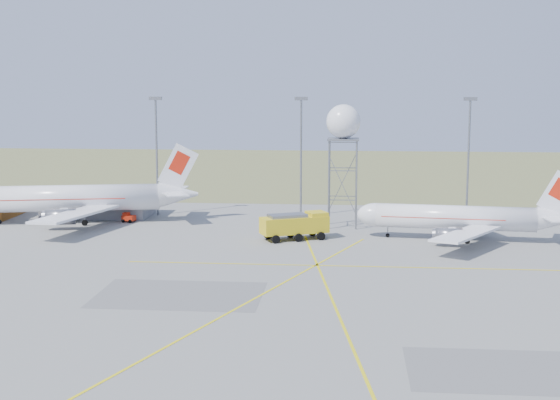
# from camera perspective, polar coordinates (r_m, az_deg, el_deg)

# --- Properties ---
(ground) EXTENTS (400.00, 400.00, 0.00)m
(ground) POSITION_cam_1_polar(r_m,az_deg,el_deg) (69.66, 6.43, -10.56)
(ground) COLOR gray
(ground) RESTS_ON ground
(grass_strip) EXTENTS (400.00, 120.00, 0.03)m
(grass_strip) POSITION_cam_1_polar(r_m,az_deg,el_deg) (207.08, 5.58, 2.19)
(grass_strip) COLOR olive
(grass_strip) RESTS_ON ground
(building_grey) EXTENTS (19.00, 10.00, 3.90)m
(building_grey) POSITION_cam_1_polar(r_m,az_deg,el_deg) (138.38, -13.14, -0.32)
(building_grey) COLOR gray
(building_grey) RESTS_ON ground
(mast_a) EXTENTS (2.20, 0.50, 20.50)m
(mast_a) POSITION_cam_1_polar(r_m,az_deg,el_deg) (136.36, -9.02, 3.94)
(mast_a) COLOR gray
(mast_a) RESTS_ON ground
(mast_b) EXTENTS (2.20, 0.50, 20.50)m
(mast_b) POSITION_cam_1_polar(r_m,az_deg,el_deg) (132.51, 1.55, 3.91)
(mast_b) COLOR gray
(mast_b) RESTS_ON ground
(mast_c) EXTENTS (2.20, 0.50, 20.50)m
(mast_c) POSITION_cam_1_polar(r_m,az_deg,el_deg) (133.73, 13.64, 3.72)
(mast_c) COLOR gray
(mast_c) RESTS_ON ground
(airliner_main) EXTENTS (31.24, 30.22, 10.63)m
(airliner_main) POSITION_cam_1_polar(r_m,az_deg,el_deg) (116.59, 12.93, -1.30)
(airliner_main) COLOR white
(airliner_main) RESTS_ON ground
(airliner_far) EXTENTS (37.99, 36.32, 13.00)m
(airliner_far) POSITION_cam_1_polar(r_m,az_deg,el_deg) (132.14, -14.63, 0.09)
(airliner_far) COLOR white
(airliner_far) RESTS_ON ground
(radar_tower) EXTENTS (5.39, 5.39, 19.50)m
(radar_tower) POSITION_cam_1_polar(r_m,az_deg,el_deg) (123.82, 4.63, 3.04)
(radar_tower) COLOR gray
(radar_tower) RESTS_ON ground
(fire_truck) EXTENTS (10.34, 7.16, 3.95)m
(fire_truck) POSITION_cam_1_polar(r_m,az_deg,el_deg) (114.38, 1.19, -1.97)
(fire_truck) COLOR gold
(fire_truck) RESTS_ON ground
(baggage_tug) EXTENTS (2.34, 2.09, 1.59)m
(baggage_tug) POSITION_cam_1_polar(r_m,az_deg,el_deg) (131.24, -11.02, -1.34)
(baggage_tug) COLOR #AE200C
(baggage_tug) RESTS_ON ground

